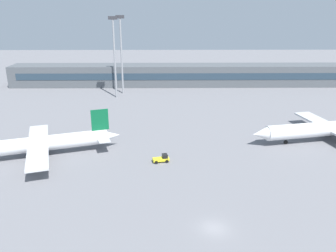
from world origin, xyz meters
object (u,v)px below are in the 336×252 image
airplane_mid (330,129)px  floodlight_tower_west (121,50)px  floodlight_tower_east (114,53)px  airplane_near (32,145)px  baggage_tug_yellow (162,158)px

airplane_mid → floodlight_tower_west: bearing=138.4°
airplane_mid → floodlight_tower_east: floodlight_tower_east is taller
airplane_mid → floodlight_tower_east: bearing=143.0°
floodlight_tower_west → airplane_mid: bearing=-41.6°
airplane_mid → airplane_near: bearing=-172.5°
baggage_tug_yellow → airplane_near: bearing=174.3°
airplane_near → floodlight_tower_east: floodlight_tower_east is taller
floodlight_tower_west → floodlight_tower_east: size_ratio=1.01×
airplane_near → floodlight_tower_west: size_ratio=1.30×
airplane_mid → baggage_tug_yellow: bearing=-163.7°
airplane_near → floodlight_tower_east: bearing=78.1°
airplane_near → floodlight_tower_west: (13.44, 61.91, 14.03)m
baggage_tug_yellow → floodlight_tower_west: size_ratio=0.13×
baggage_tug_yellow → floodlight_tower_east: 63.04m
floodlight_tower_east → airplane_mid: bearing=-37.0°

